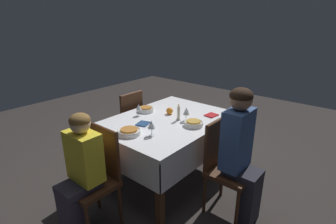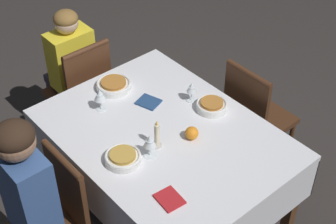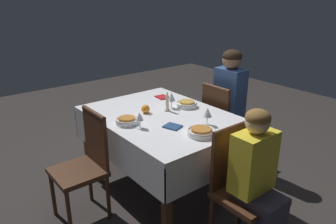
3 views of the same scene
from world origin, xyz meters
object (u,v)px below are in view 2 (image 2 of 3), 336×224
(orange_fruit, at_px, (192,133))
(bowl_south, at_px, (212,105))
(person_adult_denim, at_px, (23,210))
(dining_table, at_px, (164,144))
(chair_east, at_px, (83,90))
(napkin_spare_side, at_px, (148,102))
(wine_glass_east, at_px, (100,95))
(napkin_red_folded, at_px, (169,199))
(candle_centerpiece, at_px, (157,137))
(wine_glass_north, at_px, (150,142))
(wine_glass_south, at_px, (192,88))
(person_child_yellow, at_px, (69,69))
(chair_north, at_px, (54,221))
(bowl_east, at_px, (114,85))
(bowl_north, at_px, (123,157))
(chair_south, at_px, (254,115))

(orange_fruit, bearing_deg, bowl_south, -67.13)
(person_adult_denim, bearing_deg, dining_table, 86.79)
(chair_east, relative_size, napkin_spare_side, 5.66)
(wine_glass_east, bearing_deg, napkin_red_folded, 169.22)
(candle_centerpiece, distance_m, napkin_red_folded, 0.40)
(wine_glass_north, distance_m, wine_glass_south, 0.54)
(candle_centerpiece, bearing_deg, person_child_yellow, -6.26)
(chair_north, relative_size, bowl_east, 4.12)
(person_child_yellow, relative_size, wine_glass_north, 7.23)
(bowl_north, relative_size, candle_centerpiece, 1.10)
(dining_table, distance_m, bowl_north, 0.34)
(wine_glass_east, bearing_deg, wine_glass_south, -121.73)
(dining_table, xyz_separation_m, candle_centerpiece, (-0.06, 0.10, 0.16))
(person_child_yellow, height_order, bowl_south, person_child_yellow)
(dining_table, distance_m, candle_centerpiece, 0.20)
(person_child_yellow, xyz_separation_m, bowl_north, (-1.10, 0.34, 0.17))
(chair_north, xyz_separation_m, wine_glass_north, (-0.14, -0.55, 0.34))
(bowl_east, height_order, orange_fruit, orange_fruit)
(person_adult_denim, relative_size, wine_glass_north, 8.24)
(person_child_yellow, bearing_deg, person_adult_denim, 48.72)
(person_adult_denim, xyz_separation_m, wine_glass_south, (0.07, -1.19, 0.13))
(chair_north, bearing_deg, wine_glass_east, 121.55)
(orange_fruit, bearing_deg, chair_north, 77.11)
(wine_glass_north, height_order, bowl_south, wine_glass_north)
(candle_centerpiece, distance_m, napkin_spare_side, 0.39)
(dining_table, xyz_separation_m, chair_south, (-0.06, -0.73, -0.15))
(chair_east, relative_size, candle_centerpiece, 5.04)
(wine_glass_south, distance_m, orange_fruit, 0.35)
(chair_east, xyz_separation_m, wine_glass_south, (-0.80, -0.30, 0.33))
(dining_table, height_order, chair_east, chair_east)
(chair_south, xyz_separation_m, wine_glass_south, (0.17, 0.42, 0.33))
(wine_glass_south, height_order, napkin_red_folded, wine_glass_south)
(wine_glass_north, distance_m, wine_glass_east, 0.50)
(wine_glass_north, relative_size, wine_glass_south, 1.13)
(napkin_red_folded, bearing_deg, chair_south, -71.92)
(wine_glass_south, bearing_deg, chair_east, 20.27)
(chair_east, bearing_deg, chair_south, 126.18)
(chair_east, bearing_deg, bowl_north, 70.39)
(person_child_yellow, xyz_separation_m, wine_glass_east, (-0.67, 0.17, 0.25))
(dining_table, distance_m, wine_glass_north, 0.28)
(chair_north, bearing_deg, dining_table, 86.16)
(bowl_east, bearing_deg, orange_fruit, -175.05)
(dining_table, height_order, person_adult_denim, person_adult_denim)
(dining_table, distance_m, chair_east, 0.93)
(dining_table, bearing_deg, wine_glass_east, 20.62)
(chair_north, relative_size, napkin_red_folded, 6.19)
(dining_table, relative_size, chair_south, 1.55)
(bowl_south, height_order, candle_centerpiece, candle_centerpiece)
(bowl_east, xyz_separation_m, bowl_south, (-0.55, -0.32, 0.00))
(chair_south, bearing_deg, dining_table, 85.46)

